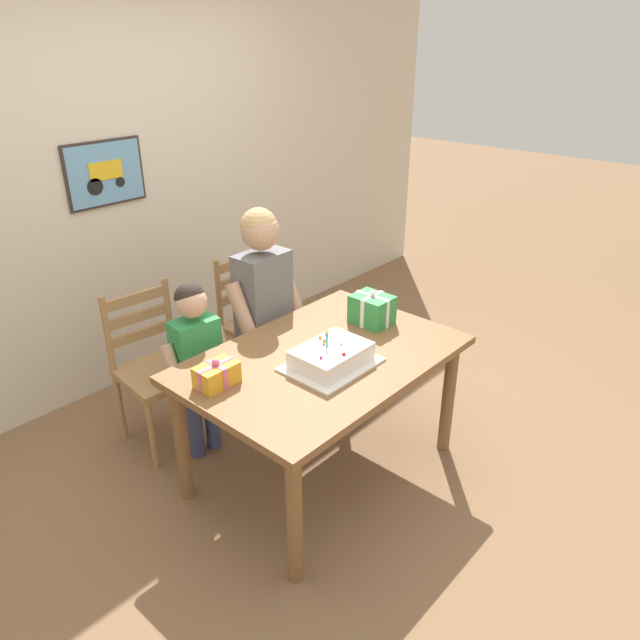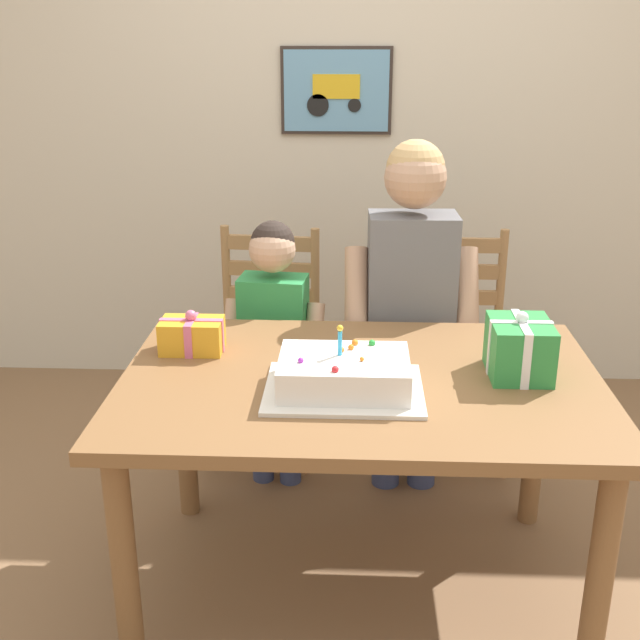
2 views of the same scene
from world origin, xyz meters
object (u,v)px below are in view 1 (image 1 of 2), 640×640
at_px(gift_box_beside_cake, 372,309).
at_px(child_younger, 197,355).
at_px(dining_table, 323,371).
at_px(birthday_cake, 331,357).
at_px(chair_right, 258,322).
at_px(chair_left, 157,368).
at_px(gift_box_red_large, 217,375).
at_px(child_older, 263,297).

bearing_deg(gift_box_beside_cake, child_younger, 143.43).
relative_size(dining_table, birthday_cake, 3.18).
bearing_deg(chair_right, chair_left, -179.99).
relative_size(gift_box_beside_cake, child_younger, 0.21).
relative_size(chair_right, child_younger, 0.88).
distance_m(gift_box_red_large, child_younger, 0.51).
bearing_deg(gift_box_red_large, birthday_cake, -29.97).
height_order(birthday_cake, chair_left, birthday_cake).
height_order(dining_table, chair_right, chair_right).
relative_size(birthday_cake, child_older, 0.33).
height_order(child_older, child_younger, child_older).
distance_m(dining_table, chair_right, 1.02).
bearing_deg(child_older, chair_right, 54.48).
relative_size(gift_box_beside_cake, chair_left, 0.24).
relative_size(birthday_cake, gift_box_red_large, 2.22).
bearing_deg(child_younger, gift_box_beside_cake, -36.57).
bearing_deg(gift_box_beside_cake, dining_table, -174.54).
relative_size(birthday_cake, chair_left, 0.48).
height_order(gift_box_beside_cake, chair_left, gift_box_beside_cake).
bearing_deg(birthday_cake, chair_right, 66.46).
bearing_deg(gift_box_red_large, child_younger, 64.56).
xyz_separation_m(birthday_cake, gift_box_beside_cake, (0.51, 0.14, 0.03)).
bearing_deg(chair_right, gift_box_red_large, -141.27).
xyz_separation_m(birthday_cake, child_younger, (-0.27, 0.72, -0.14)).
relative_size(dining_table, gift_box_beside_cake, 6.43).
distance_m(gift_box_beside_cake, child_older, 0.64).
xyz_separation_m(dining_table, child_younger, (-0.32, 0.62, -0.00)).
xyz_separation_m(dining_table, chair_left, (-0.39, 0.92, -0.17)).
bearing_deg(dining_table, birthday_cake, -116.55).
xyz_separation_m(birthday_cake, child_older, (0.23, 0.72, 0.03)).
bearing_deg(chair_right, child_older, -125.52).
relative_size(gift_box_beside_cake, child_older, 0.16).
bearing_deg(chair_left, gift_box_beside_cake, -45.92).
bearing_deg(child_older, birthday_cake, -107.70).
xyz_separation_m(dining_table, chair_right, (0.39, 0.92, -0.17)).
distance_m(dining_table, chair_left, 1.01).
xyz_separation_m(dining_table, birthday_cake, (-0.05, -0.10, 0.14)).
distance_m(dining_table, child_younger, 0.70).
distance_m(chair_right, child_younger, 0.79).
height_order(dining_table, birthday_cake, birthday_cake).
xyz_separation_m(gift_box_red_large, chair_left, (0.14, 0.74, -0.32)).
bearing_deg(birthday_cake, chair_left, 108.57).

